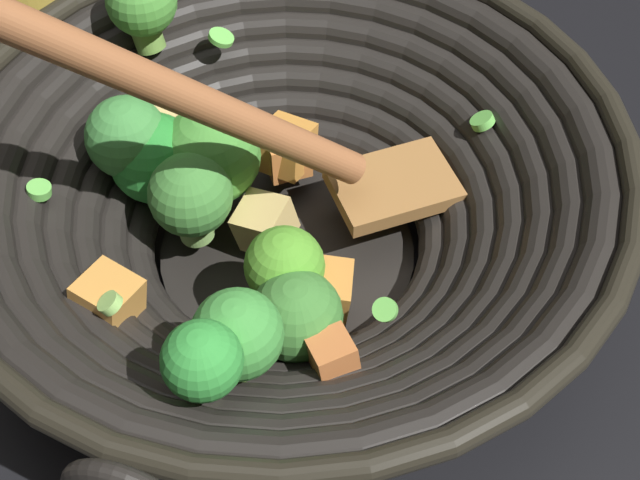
% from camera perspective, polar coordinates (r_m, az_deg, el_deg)
% --- Properties ---
extents(ground_plane, '(4.00, 4.00, 0.00)m').
position_cam_1_polar(ground_plane, '(0.56, -1.98, -1.23)').
color(ground_plane, black).
extents(wok, '(0.38, 0.41, 0.27)m').
position_cam_1_polar(wok, '(0.51, -2.54, 3.08)').
color(wok, black).
rests_on(wok, ground).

